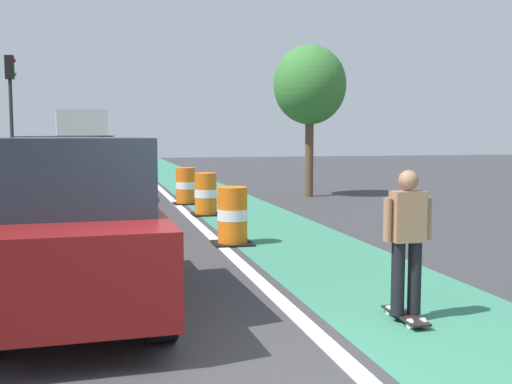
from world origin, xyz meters
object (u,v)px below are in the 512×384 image
at_px(traffic_barrel_back, 185,186).
at_px(pedestrian_crossing, 24,167).
at_px(skateboarder_on_lane, 407,240).
at_px(delivery_truck_down_block, 80,139).
at_px(parked_suv_nearest, 75,223).
at_px(parked_suv_third, 88,167).
at_px(street_tree_sidewalk, 310,86).
at_px(traffic_barrel_mid, 206,195).
at_px(parked_suv_second, 62,182).
at_px(traffic_light_corner, 11,97).
at_px(traffic_barrel_front, 232,216).

bearing_deg(traffic_barrel_back, pedestrian_crossing, 130.13).
xyz_separation_m(skateboarder_on_lane, delivery_truck_down_block, (-4.33, 27.17, 0.94)).
height_order(parked_suv_nearest, parked_suv_third, same).
distance_m(parked_suv_nearest, street_tree_sidewalk, 14.12).
xyz_separation_m(skateboarder_on_lane, street_tree_sidewalk, (3.46, 13.36, 2.76)).
bearing_deg(traffic_barrel_mid, skateboarder_on_lane, -85.95).
bearing_deg(delivery_truck_down_block, skateboarder_on_lane, -80.94).
xyz_separation_m(traffic_barrel_mid, delivery_truck_down_block, (-3.66, 17.68, 1.31)).
distance_m(parked_suv_third, pedestrian_crossing, 4.88).
bearing_deg(parked_suv_nearest, traffic_barrel_mid, 70.32).
bearing_deg(traffic_barrel_back, parked_suv_second, -128.10).
distance_m(parked_suv_third, traffic_light_corner, 6.69).
bearing_deg(traffic_light_corner, traffic_barrel_front, -68.22).
height_order(traffic_light_corner, pedestrian_crossing, traffic_light_corner).
bearing_deg(parked_suv_second, pedestrian_crossing, 100.67).
bearing_deg(parked_suv_third, traffic_barrel_front, -72.55).
distance_m(parked_suv_second, traffic_barrel_mid, 3.80).
bearing_deg(traffic_barrel_front, skateboarder_on_lane, -80.40).
bearing_deg(street_tree_sidewalk, skateboarder_on_lane, -104.53).
bearing_deg(parked_suv_third, parked_suv_nearest, -89.56).
height_order(parked_suv_nearest, traffic_barrel_mid, parked_suv_nearest).
xyz_separation_m(traffic_barrel_front, traffic_light_corner, (-5.73, 14.35, 2.97)).
relative_size(delivery_truck_down_block, traffic_light_corner, 1.52).
bearing_deg(pedestrian_crossing, traffic_barrel_back, -49.87).
relative_size(parked_suv_nearest, traffic_barrel_front, 4.27).
distance_m(traffic_barrel_mid, pedestrian_crossing, 10.32).
height_order(parked_suv_nearest, street_tree_sidewalk, street_tree_sidewalk).
height_order(parked_suv_second, street_tree_sidewalk, street_tree_sidewalk).
height_order(parked_suv_second, parked_suv_third, same).
xyz_separation_m(traffic_barrel_mid, street_tree_sidewalk, (4.14, 3.87, 3.14)).
height_order(traffic_barrel_front, pedestrian_crossing, pedestrian_crossing).
distance_m(traffic_barrel_front, pedestrian_crossing, 14.10).
xyz_separation_m(traffic_barrel_mid, pedestrian_crossing, (-5.39, 8.80, 0.33)).
bearing_deg(parked_suv_nearest, traffic_barrel_front, 54.54).
xyz_separation_m(traffic_barrel_front, traffic_barrel_mid, (0.20, 4.31, 0.00)).
bearing_deg(traffic_barrel_front, parked_suv_nearest, -125.46).
height_order(traffic_barrel_mid, street_tree_sidewalk, street_tree_sidewalk).
bearing_deg(parked_suv_third, skateboarder_on_lane, -75.39).
relative_size(traffic_barrel_mid, street_tree_sidewalk, 0.22).
distance_m(traffic_light_corner, pedestrian_crossing, 2.96).
height_order(parked_suv_second, traffic_light_corner, traffic_light_corner).
bearing_deg(traffic_barrel_front, traffic_barrel_back, 89.76).
relative_size(traffic_barrel_front, street_tree_sidewalk, 0.22).
xyz_separation_m(parked_suv_third, traffic_light_corner, (-2.94, 5.48, 2.47)).
distance_m(parked_suv_third, traffic_barrel_back, 3.46).
xyz_separation_m(delivery_truck_down_block, pedestrian_crossing, (-1.73, -8.88, -0.98)).
xyz_separation_m(parked_suv_nearest, traffic_barrel_front, (2.69, 3.78, -0.50)).
xyz_separation_m(parked_suv_nearest, pedestrian_crossing, (-2.49, 16.89, -0.17)).
relative_size(traffic_barrel_front, traffic_barrel_mid, 1.00).
height_order(skateboarder_on_lane, traffic_light_corner, traffic_light_corner).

